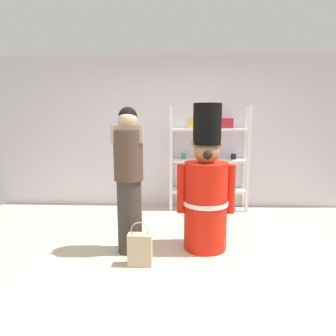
# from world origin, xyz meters

# --- Properties ---
(ground_plane) EXTENTS (6.40, 6.40, 0.00)m
(ground_plane) POSITION_xyz_m (0.00, 0.00, 0.00)
(ground_plane) COLOR beige
(back_wall) EXTENTS (6.40, 0.12, 2.60)m
(back_wall) POSITION_xyz_m (0.00, 2.20, 1.30)
(back_wall) COLOR silver
(back_wall) RESTS_ON ground_plane
(merchandise_shelf) EXTENTS (1.33, 0.35, 1.76)m
(merchandise_shelf) POSITION_xyz_m (0.53, 1.98, 0.91)
(merchandise_shelf) COLOR white
(merchandise_shelf) RESTS_ON ground_plane
(teddy_bear_guard) EXTENTS (0.69, 0.53, 1.74)m
(teddy_bear_guard) POSITION_xyz_m (0.35, 0.35, 0.72)
(teddy_bear_guard) COLOR red
(teddy_bear_guard) RESTS_ON ground_plane
(person_shopper) EXTENTS (0.35, 0.33, 1.70)m
(person_shopper) POSITION_xyz_m (-0.55, 0.22, 0.89)
(person_shopper) COLOR #38332D
(person_shopper) RESTS_ON ground_plane
(shopping_bag) EXTENTS (0.26, 0.13, 0.49)m
(shopping_bag) POSITION_xyz_m (-0.38, -0.12, 0.18)
(shopping_bag) COLOR #C1AD89
(shopping_bag) RESTS_ON ground_plane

